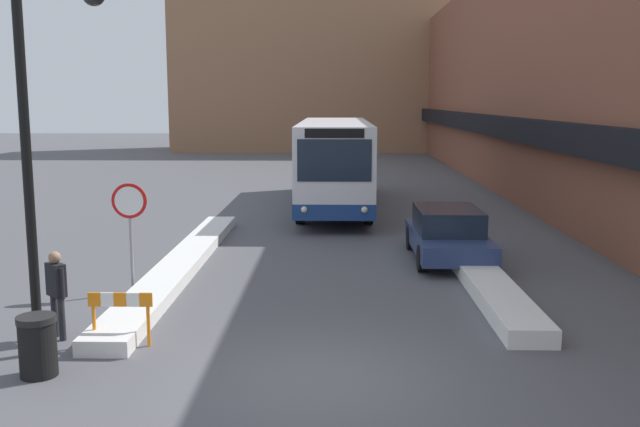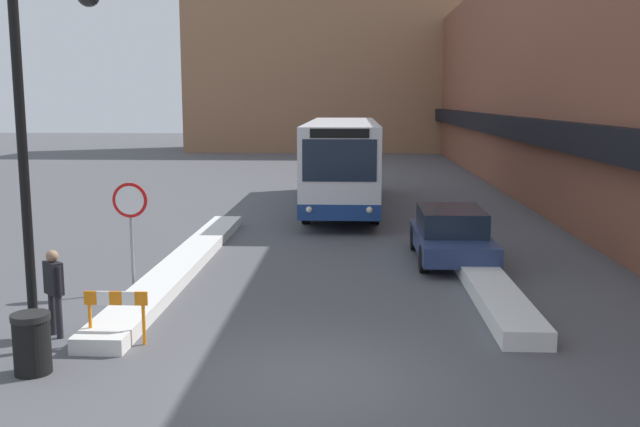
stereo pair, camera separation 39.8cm
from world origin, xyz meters
TOP-DOWN VIEW (x-y plane):
  - ground_plane at (0.00, 0.00)m, footprint 160.00×160.00m
  - building_row_right at (9.98, 24.00)m, footprint 5.50×60.00m
  - building_backdrop_far at (0.00, 50.34)m, footprint 26.00×8.00m
  - snow_bank_left at (-3.60, 7.10)m, footprint 0.90×12.62m
  - snow_bank_right at (3.60, 6.29)m, footprint 0.90×9.91m
  - city_bus at (0.20, 17.47)m, footprint 2.62×12.20m
  - parked_car_front at (3.20, 8.26)m, footprint 1.88×4.30m
  - stop_sign at (-4.19, 4.79)m, footprint 0.76×0.08m
  - street_lamp at (-4.40, 1.00)m, footprint 1.46×0.36m
  - pedestrian at (-4.65, 1.77)m, footprint 0.44×0.43m
  - trash_bin at (-4.29, 0.05)m, footprint 0.59×0.59m
  - construction_barricade at (-3.42, 1.42)m, footprint 1.10×0.06m

SIDE VIEW (x-z plane):
  - ground_plane at x=0.00m, z-range 0.00..0.00m
  - snow_bank_left at x=-3.60m, z-range 0.00..0.29m
  - snow_bank_right at x=3.60m, z-range 0.00..0.35m
  - trash_bin at x=-4.29m, z-range 0.00..0.95m
  - construction_barricade at x=-3.42m, z-range 0.20..1.14m
  - parked_car_front at x=3.20m, z-range 0.01..1.38m
  - pedestrian at x=-4.65m, z-range 0.16..1.74m
  - stop_sign at x=-4.19m, z-range 0.55..2.97m
  - city_bus at x=0.20m, z-range 0.16..3.51m
  - street_lamp at x=-4.40m, z-range 0.75..6.83m
  - building_row_right at x=9.98m, z-range -0.02..10.38m
  - building_backdrop_far at x=0.00m, z-range 0.00..14.64m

